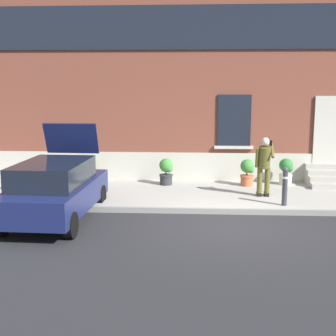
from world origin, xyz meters
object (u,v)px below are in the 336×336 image
Objects in this scene: bollard_near_person at (285,185)px; planter_olive at (90,168)px; hatchback_car_navy at (55,189)px; planter_charcoal at (166,171)px; planter_cream at (286,171)px; planter_terracotta at (247,172)px; person_on_phone at (264,163)px.

bollard_near_person reaches higher than planter_olive.
hatchback_car_navy is 3.95× the size of bollard_near_person.
planter_charcoal is (-3.35, 2.47, -0.11)m from bollard_near_person.
planter_terracotta is at bearing -169.38° from planter_cream.
planter_charcoal and planter_terracotta have the same top height.
person_on_phone is 5.89m from planter_olive.
person_on_phone is (5.48, 2.17, 0.35)m from hatchback_car_navy.
planter_olive is (-0.06, 4.06, -0.19)m from hatchback_car_navy.
person_on_phone is 2.03× the size of planter_charcoal.
planter_olive is (-5.97, 2.88, -0.11)m from bollard_near_person.
planter_olive is at bearing 175.52° from planter_terracotta.
planter_olive and planter_terracotta have the same top height.
person_on_phone is at bearing 113.31° from bollard_near_person.
hatchback_car_navy is at bearing -148.92° from planter_cream.
planter_olive and planter_cream have the same top height.
person_on_phone is 2.03× the size of planter_terracotta.
planter_charcoal is at bearing -8.87° from planter_olive.
hatchback_car_navy reaches higher than planter_charcoal.
planter_olive is at bearing 154.25° from bollard_near_person.
bollard_near_person is (5.91, 1.18, -0.09)m from hatchback_car_navy.
planter_terracotta and planter_cream have the same top height.
bollard_near_person is at bearing -25.75° from planter_olive.
planter_charcoal is (2.56, 3.65, -0.19)m from hatchback_car_navy.
planter_terracotta is at bearing 106.45° from bollard_near_person.
bollard_near_person is 0.60× the size of person_on_phone.
hatchback_car_navy is at bearing -124.99° from planter_charcoal.
planter_olive is 1.00× the size of planter_charcoal.
planter_charcoal and planter_cream have the same top height.
person_on_phone reaches higher than planter_terracotta.
planter_cream is (6.46, 3.89, -0.19)m from hatchback_car_navy.
planter_terracotta is at bearing 112.12° from person_on_phone.
person_on_phone is at bearing -119.44° from planter_cream.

